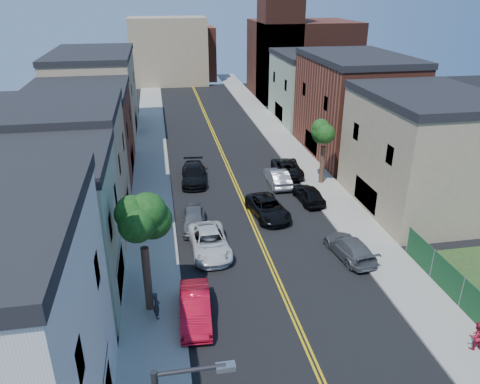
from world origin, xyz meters
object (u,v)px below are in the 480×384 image
silver_car_right (277,177)px  black_suv_lane (268,208)px  black_car_right (309,194)px  red_sedan (195,308)px  black_car_left (194,174)px  dark_car_right_far (287,167)px  grey_car_left (194,219)px  white_pickup (210,242)px  grey_car_right (350,247)px  pedestrian_right (476,336)px  pedestrian_left (156,305)px

silver_car_right → black_suv_lane: silver_car_right is taller
silver_car_right → black_car_right: bearing=112.6°
black_suv_lane → red_sedan: bearing=-128.1°
black_car_left → red_sedan: bearing=-90.3°
silver_car_right → dark_car_right_far: silver_car_right is taller
black_car_left → silver_car_right: size_ratio=1.18×
grey_car_left → black_car_left: (0.78, 9.12, 0.06)m
white_pickup → dark_car_right_far: 16.00m
grey_car_right → black_suv_lane: black_suv_lane is taller
dark_car_right_far → pedestrian_right: 25.12m
pedestrian_right → black_car_left: bearing=-65.2°
grey_car_right → black_car_right: black_car_right is taller
pedestrian_left → black_car_left: bearing=-20.0°
black_car_left → pedestrian_left: size_ratio=3.43×
white_pickup → dark_car_right_far: size_ratio=0.99×
grey_car_right → silver_car_right: 13.13m
black_car_left → grey_car_left: bearing=-90.5°
silver_car_right → black_car_left: bearing=-15.3°
red_sedan → pedestrian_left: 2.12m
white_pickup → black_car_left: 12.81m
black_car_right → pedestrian_right: 18.69m
white_pickup → grey_car_right: (9.30, -2.28, -0.06)m
grey_car_left → dark_car_right_far: bearing=47.9°
black_car_left → dark_car_right_far: bearing=6.4°
black_car_left → pedestrian_right: (11.99, -24.64, 0.13)m
black_car_right → pedestrian_left: (-13.00, -13.26, 0.22)m
grey_car_left → pedestrian_left: 10.69m
red_sedan → black_car_right: bearing=54.5°
grey_car_left → dark_car_right_far: size_ratio=0.79×
black_suv_lane → pedestrian_right: 17.77m
black_car_right → pedestrian_right: (2.69, -18.50, 0.20)m
grey_car_right → pedestrian_right: pedestrian_right is taller
black_car_right → pedestrian_right: bearing=94.3°
red_sedan → black_car_left: (1.62, 19.76, 0.03)m
grey_car_right → black_suv_lane: (-4.06, 6.89, 0.04)m
black_suv_lane → silver_car_right: bearing=61.5°
grey_car_left → pedestrian_right: 20.10m
red_sedan → black_car_right: size_ratio=1.09×
white_pickup → silver_car_right: silver_car_right is taller
red_sedan → black_car_right: (10.92, 13.62, -0.04)m
black_suv_lane → pedestrian_right: bearing=-75.1°
black_suv_lane → pedestrian_right: pedestrian_right is taller
grey_car_right → silver_car_right: (-1.70, 13.02, 0.07)m
white_pickup → grey_car_left: 3.77m
pedestrian_right → red_sedan: bearing=-20.9°
grey_car_right → pedestrian_left: (-13.00, -4.31, 0.26)m
black_car_right → pedestrian_right: size_ratio=2.75×
silver_car_right → black_suv_lane: bearing=68.9°
grey_car_right → pedestrian_right: bearing=98.1°
pedestrian_left → red_sedan: bearing=-108.9°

